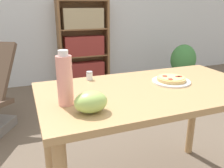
{
  "coord_description": "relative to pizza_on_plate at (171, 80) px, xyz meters",
  "views": [
    {
      "loc": [
        -0.63,
        -1.27,
        1.24
      ],
      "look_at": [
        -0.2,
        -0.14,
        0.84
      ],
      "focal_mm": 38.0,
      "sensor_mm": 36.0,
      "label": 1
    }
  ],
  "objects": [
    {
      "name": "bookshelf",
      "position": [
        0.09,
        2.55,
        -0.16
      ],
      "size": [
        0.81,
        0.24,
        1.33
      ],
      "color": "brown",
      "rests_on": "ground_plane"
    },
    {
      "name": "drink_bottle",
      "position": [
        -0.69,
        -0.11,
        0.11
      ],
      "size": [
        0.08,
        0.08,
        0.27
      ],
      "color": "pink",
      "rests_on": "dining_table"
    },
    {
      "name": "grape_bunch",
      "position": [
        -0.6,
        -0.24,
        0.03
      ],
      "size": [
        0.15,
        0.12,
        0.1
      ],
      "color": "#A8CC66",
      "rests_on": "dining_table"
    },
    {
      "name": "dining_table",
      "position": [
        -0.17,
        -0.05,
        -0.13
      ],
      "size": [
        1.31,
        0.71,
        0.78
      ],
      "color": "tan",
      "rests_on": "ground_plane"
    },
    {
      "name": "salt_shaker",
      "position": [
        -0.47,
        0.24,
        0.01
      ],
      "size": [
        0.04,
        0.04,
        0.06
      ],
      "color": "white",
      "rests_on": "dining_table"
    },
    {
      "name": "potted_plant_floor",
      "position": [
        1.56,
        1.88,
        -0.44
      ],
      "size": [
        0.42,
        0.36,
        0.65
      ],
      "color": "#8E5B42",
      "rests_on": "ground_plane"
    },
    {
      "name": "wall_back",
      "position": [
        -0.23,
        2.7,
        0.51
      ],
      "size": [
        8.0,
        0.05,
        2.6
      ],
      "color": "silver",
      "rests_on": "ground_plane"
    },
    {
      "name": "pizza_on_plate",
      "position": [
        0.0,
        0.0,
        0.0
      ],
      "size": [
        0.24,
        0.24,
        0.04
      ],
      "color": "white",
      "rests_on": "dining_table"
    }
  ]
}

